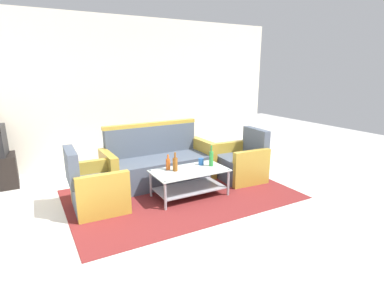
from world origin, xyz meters
name	(u,v)px	position (x,y,z in m)	size (l,w,h in m)	color
ground_plane	(213,217)	(0.00, 0.00, 0.00)	(14.00, 14.00, 0.00)	silver
wall_back	(131,91)	(0.00, 3.06, 1.40)	(6.52, 0.12, 2.80)	silver
rug	(181,194)	(-0.02, 0.86, 0.01)	(3.25, 2.11, 0.01)	maroon
couch	(159,164)	(-0.09, 1.52, 0.32)	(1.81, 0.77, 0.96)	#4C5666
armchair_left	(96,189)	(-1.23, 0.98, 0.29)	(0.72, 0.78, 0.85)	#4C5666
armchair_right	(242,163)	(1.19, 0.96, 0.29)	(0.74, 0.80, 0.85)	#4C5666
coffee_table	(190,179)	(0.07, 0.74, 0.27)	(1.10, 0.60, 0.40)	silver
bottle_orange	(168,164)	(-0.19, 0.92, 0.50)	(0.06, 0.06, 0.23)	#D85919
bottle_green	(211,158)	(0.45, 0.76, 0.53)	(0.06, 0.06, 0.32)	#2D8C38
bottle_brown	(175,164)	(-0.13, 0.81, 0.51)	(0.07, 0.07, 0.28)	brown
cup	(201,162)	(0.34, 0.88, 0.46)	(0.08, 0.08, 0.10)	#2659A5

